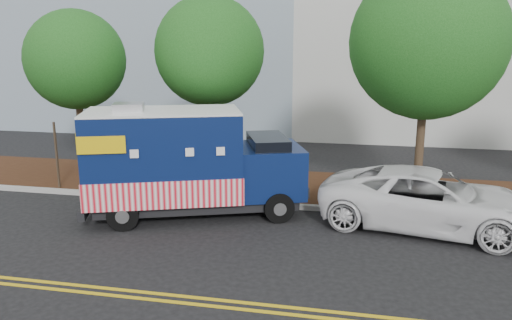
# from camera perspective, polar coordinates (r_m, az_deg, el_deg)

# --- Properties ---
(ground) EXTENTS (120.00, 120.00, 0.00)m
(ground) POSITION_cam_1_polar(r_m,az_deg,el_deg) (14.90, -9.87, -6.34)
(ground) COLOR black
(ground) RESTS_ON ground
(curb) EXTENTS (120.00, 0.18, 0.15)m
(curb) POSITION_cam_1_polar(r_m,az_deg,el_deg) (16.12, -8.07, -4.48)
(curb) COLOR #9E9E99
(curb) RESTS_ON ground
(mulch_strip) EXTENTS (120.00, 4.00, 0.15)m
(mulch_strip) POSITION_cam_1_polar(r_m,az_deg,el_deg) (18.03, -5.85, -2.52)
(mulch_strip) COLOR black
(mulch_strip) RESTS_ON ground
(centerline_near) EXTENTS (120.00, 0.10, 0.01)m
(centerline_near) POSITION_cam_1_polar(r_m,az_deg,el_deg) (11.22, -18.36, -13.57)
(centerline_near) COLOR gold
(centerline_near) RESTS_ON ground
(centerline_far) EXTENTS (120.00, 0.10, 0.01)m
(centerline_far) POSITION_cam_1_polar(r_m,az_deg,el_deg) (11.03, -19.02, -14.11)
(centerline_far) COLOR gold
(centerline_far) RESTS_ON ground
(tree_a) EXTENTS (3.62, 3.62, 6.16)m
(tree_a) POSITION_cam_1_polar(r_m,az_deg,el_deg) (19.68, -19.93, 10.69)
(tree_a) COLOR #38281C
(tree_a) RESTS_ON ground
(tree_b) EXTENTS (3.78, 3.78, 6.56)m
(tree_b) POSITION_cam_1_polar(r_m,az_deg,el_deg) (17.59, -5.33, 12.24)
(tree_b) COLOR #38281C
(tree_b) RESTS_ON ground
(tree_c) EXTENTS (4.60, 4.60, 7.27)m
(tree_c) POSITION_cam_1_polar(r_m,az_deg,el_deg) (15.98, 19.03, 12.60)
(tree_c) COLOR #38281C
(tree_c) RESTS_ON ground
(sign_post) EXTENTS (0.06, 0.06, 2.40)m
(sign_post) POSITION_cam_1_polar(r_m,az_deg,el_deg) (18.02, -21.80, 0.28)
(sign_post) COLOR #473828
(sign_post) RESTS_ON ground
(food_truck) EXTENTS (6.68, 4.27, 3.32)m
(food_truck) POSITION_cam_1_polar(r_m,az_deg,el_deg) (14.56, -8.22, -0.56)
(food_truck) COLOR black
(food_truck) RESTS_ON ground
(white_car) EXTENTS (6.22, 3.78, 1.61)m
(white_car) POSITION_cam_1_polar(r_m,az_deg,el_deg) (14.32, 19.19, -4.31)
(white_car) COLOR white
(white_car) RESTS_ON ground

